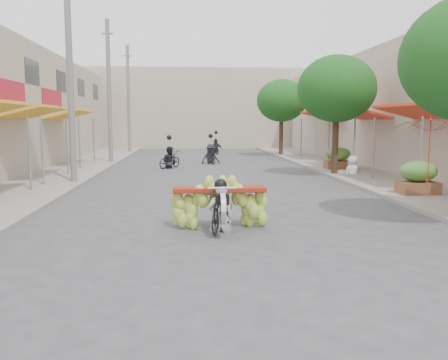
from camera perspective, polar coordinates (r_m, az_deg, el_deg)
ground at (r=6.87m, az=5.10°, el=-13.44°), size 120.00×120.00×0.00m
sidewalk_left at (r=22.27m, az=-19.86°, el=0.62°), size 4.00×60.00×0.12m
sidewalk_right at (r=22.94m, az=16.18°, el=0.95°), size 4.00×60.00×0.12m
far_building at (r=44.37m, az=-3.13°, el=8.50°), size 20.00×6.00×7.00m
utility_pole_mid at (r=18.91m, az=-18.03°, el=11.67°), size 0.60×0.24×8.00m
utility_pole_far at (r=27.72m, az=-13.65°, el=10.25°), size 0.60×0.24×8.00m
utility_pole_back at (r=36.63m, az=-11.41°, el=9.49°), size 0.60×0.24×8.00m
street_tree_mid at (r=21.40m, az=13.41°, el=10.60°), size 3.40×3.40×5.25m
street_tree_far at (r=33.02m, az=6.94°, el=9.44°), size 3.40×3.40×5.25m
produce_crate_mid at (r=16.18m, az=22.33°, el=0.56°), size 1.20×0.88×1.16m
produce_crate_far at (r=23.56m, az=13.56°, el=2.78°), size 1.20×0.88×1.16m
banana_motorbike at (r=10.51m, az=-0.50°, el=-2.44°), size 2.20×1.81×1.94m
market_umbrella at (r=14.60m, az=23.77°, el=7.13°), size 2.54×2.54×1.94m
pedestrian at (r=21.62m, az=15.24°, el=2.84°), size 0.88×0.69×1.55m
bg_motorbike_a at (r=24.46m, az=-6.59°, el=3.17°), size 1.36×1.61×1.95m
bg_motorbike_b at (r=26.87m, az=-1.62°, el=3.72°), size 1.15×1.97×1.95m
bg_motorbike_c at (r=34.92m, az=-0.97°, el=4.43°), size 1.02×1.75×1.95m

